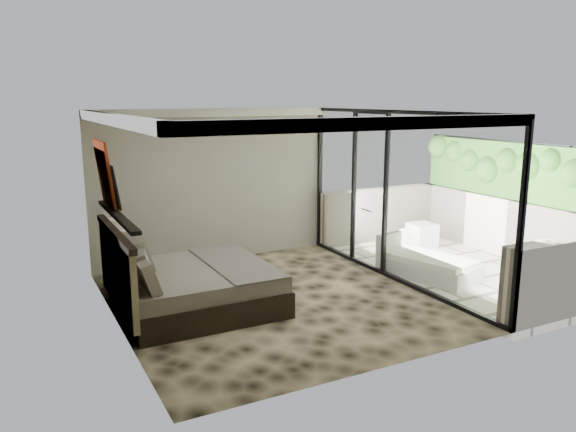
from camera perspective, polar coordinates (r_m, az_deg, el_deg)
name	(u,v)px	position (r m, az deg, el deg)	size (l,w,h in m)	color
floor	(273,301)	(8.53, -1.49, -8.60)	(5.00, 5.00, 0.00)	black
ceiling	(272,112)	(7.99, -1.60, 10.49)	(4.50, 5.00, 0.02)	silver
back_wall	(214,186)	(10.41, -7.54, 3.04)	(4.50, 0.02, 2.80)	gray
left_wall	(115,225)	(7.47, -17.20, -0.91)	(0.02, 5.00, 2.80)	gray
glass_wall	(397,197)	(9.33, 11.00, 1.90)	(0.08, 5.00, 2.80)	white
terrace_slab	(460,270)	(10.64, 17.07, -5.27)	(3.00, 5.00, 0.12)	beige
parapet_far	(515,229)	(11.46, 22.10, -1.26)	(0.30, 5.00, 1.10)	#BFB39B
foliage_hedge	(520,172)	(11.27, 22.54, 4.19)	(0.36, 4.60, 1.10)	#367624
picture_ledge	(117,216)	(7.56, -16.94, 0.03)	(0.12, 2.20, 0.05)	black
bed	(189,285)	(8.22, -10.01, -6.94)	(2.21, 2.14, 1.22)	black
nightstand	(122,273)	(9.32, -16.49, -5.58)	(0.53, 0.53, 0.53)	black
table_lamp	(118,233)	(9.13, -16.89, -1.67)	(0.35, 0.35, 0.63)	black
abstract_canvas	(104,173)	(8.16, -18.16, 4.18)	(0.04, 0.90, 0.90)	red
framed_print	(113,186)	(7.91, -17.36, 2.91)	(0.03, 0.50, 0.60)	black
ottoman	(422,235)	(11.75, 13.45, -1.92)	(0.49, 0.49, 0.49)	silver
lounger	(426,265)	(9.89, 13.80, -4.82)	(1.21, 1.79, 0.64)	silver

